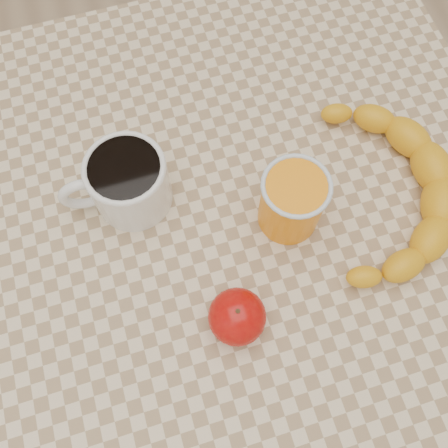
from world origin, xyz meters
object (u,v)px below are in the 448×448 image
object	(u,v)px
orange_juice_glass	(292,202)
apple	(237,317)
coffee_mug	(127,182)
table	(224,252)
banana	(388,191)

from	to	relation	value
orange_juice_glass	apple	world-z (taller)	orange_juice_glass
orange_juice_glass	apple	xyz separation A→B (m)	(-0.10, -0.11, -0.02)
coffee_mug	apple	world-z (taller)	coffee_mug
orange_juice_glass	coffee_mug	bearing A→B (deg)	155.01
table	apple	bearing A→B (deg)	-99.78
coffee_mug	apple	size ratio (longest dim) A/B	1.94
coffee_mug	orange_juice_glass	world-z (taller)	orange_juice_glass
coffee_mug	table	bearing A→B (deg)	-37.92
apple	banana	distance (m)	0.25
coffee_mug	apple	xyz separation A→B (m)	(0.08, -0.19, -0.01)
apple	banana	bearing A→B (deg)	22.73
apple	table	bearing A→B (deg)	80.22
banana	apple	bearing A→B (deg)	-133.63
coffee_mug	apple	distance (m)	0.21
orange_juice_glass	apple	distance (m)	0.15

